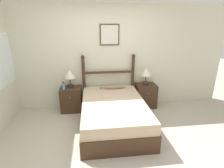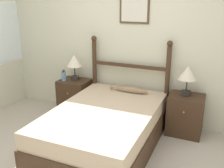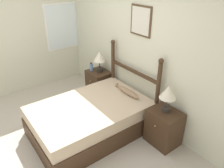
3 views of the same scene
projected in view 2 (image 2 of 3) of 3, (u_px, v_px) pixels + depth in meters
name	position (u px, v px, depth m)	size (l,w,h in m)	color
wall_back	(123.00, 41.00, 4.21)	(6.40, 0.08, 2.55)	beige
bed	(105.00, 128.00, 3.54)	(1.31, 1.97, 0.55)	#3D2819
headboard	(129.00, 76.00, 4.22)	(1.33, 0.09, 1.36)	#3D2819
nightstand_left	(75.00, 97.00, 4.58)	(0.50, 0.44, 0.60)	#3D2819
nightstand_right	(185.00, 115.00, 3.87)	(0.50, 0.44, 0.60)	#3D2819
table_lamp_left	(74.00, 62.00, 4.42)	(0.26, 0.26, 0.44)	#2D2823
table_lamp_right	(188.00, 75.00, 3.71)	(0.26, 0.26, 0.44)	#2D2823
bottle	(64.00, 76.00, 4.43)	(0.08, 0.08, 0.20)	#668CB2
fish_pillow	(130.00, 90.00, 4.06)	(0.62, 0.11, 0.09)	#997A5B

